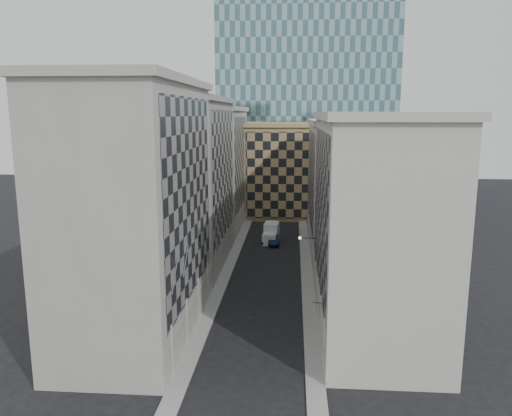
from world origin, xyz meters
The scene contains 15 objects.
ground centered at (0.00, 0.00, 0.00)m, with size 260.00×260.00×0.00m, color black.
sidewalk_west centered at (-5.25, 30.00, 0.07)m, with size 1.50×100.00×0.15m, color #989994.
sidewalk_east centered at (5.25, 30.00, 0.07)m, with size 1.50×100.00×0.15m, color #989994.
bldg_left_a centered at (-10.88, 11.00, 11.82)m, with size 10.80×22.80×23.70m.
bldg_left_b centered at (-10.88, 33.00, 11.32)m, with size 10.80×22.80×22.70m.
bldg_left_c centered at (-10.88, 55.00, 10.83)m, with size 10.80×22.80×21.70m.
bldg_right_a centered at (10.88, 15.00, 10.32)m, with size 10.80×26.80×20.70m.
bldg_right_b centered at (10.89, 42.00, 9.85)m, with size 10.80×28.80×19.70m.
tan_block centered at (2.00, 67.90, 9.44)m, with size 16.80×14.80×18.80m.
church_tower centered at (0.00, 82.00, 26.95)m, with size 7.20×7.20×51.50m.
flagpoles_left centered at (-5.90, 6.00, 8.00)m, with size 0.10×6.33×2.33m.
bracket_lamp centered at (4.38, 24.00, 6.20)m, with size 1.98×0.36×0.36m.
box_truck centered at (-0.15, 45.79, 1.31)m, with size 2.71×5.66×3.01m.
dark_car centered at (0.23, 44.06, 0.79)m, with size 1.68×4.80×1.58m, color black.
shop_sign centered at (5.42, 8.72, 3.83)m, with size 0.82×0.72×0.80m.
Camera 1 is at (3.32, -33.06, 20.59)m, focal length 35.00 mm.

